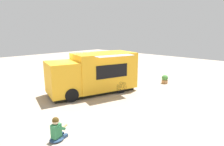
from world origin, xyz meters
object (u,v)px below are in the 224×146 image
at_px(planter_flowering_near, 96,68).
at_px(planter_flowering_far, 165,79).
at_px(person_customer, 57,131).
at_px(food_truck, 94,74).

xyz_separation_m(planter_flowering_near, planter_flowering_far, (-6.29, -1.08, -0.13)).
relative_size(person_customer, planter_flowering_far, 1.40).
height_order(planter_flowering_near, planter_flowering_far, planter_flowering_near).
relative_size(planter_flowering_near, planter_flowering_far, 1.34).
bearing_deg(planter_flowering_near, food_truck, 137.83).
xyz_separation_m(food_truck, person_customer, (-3.16, 4.36, -0.82)).
distance_m(food_truck, planter_flowering_near, 5.70).
relative_size(person_customer, planter_flowering_near, 1.05).
distance_m(planter_flowering_near, planter_flowering_far, 6.39).
bearing_deg(planter_flowering_far, planter_flowering_near, 9.74).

